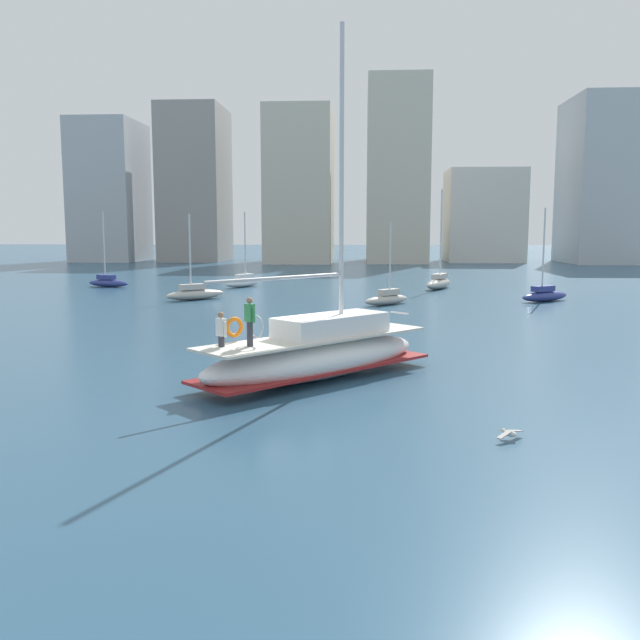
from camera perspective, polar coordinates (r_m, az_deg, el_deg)
name	(u,v)px	position (r m, az deg, el deg)	size (l,w,h in m)	color
ground_plane	(295,375)	(24.70, -2.10, -4.60)	(400.00, 400.00, 0.00)	#284C66
main_sailboat	(318,353)	(24.07, -0.17, -2.73)	(8.35, 8.62, 12.15)	white
moored_sloop_near	(387,298)	(47.61, 5.56, 1.82)	(3.62, 3.64, 5.68)	#B7B2A8
moored_sloop_far	(545,294)	(52.12, 18.09, 2.02)	(4.31, 3.51, 6.66)	navy
moored_catamaran	(243,281)	(62.25, -6.37, 3.20)	(3.33, 4.58, 6.66)	white
moored_cutter_left	(195,293)	(51.54, -10.30, 2.22)	(4.25, 4.03, 6.27)	#B7B2A8
moored_cutter_right	(108,281)	(64.79, -17.13, 3.06)	(4.31, 2.20, 6.74)	navy
moored_ketch_distant	(439,282)	(60.94, 9.79, 3.13)	(3.35, 5.64, 8.56)	#B7B2A8
seagull	(510,433)	(17.94, 15.41, -9.00)	(0.79, 0.78, 0.17)	silver
waterfront_buildings	(348,186)	(109.84, 2.31, 11.01)	(86.33, 18.93, 27.45)	#B2B7BC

